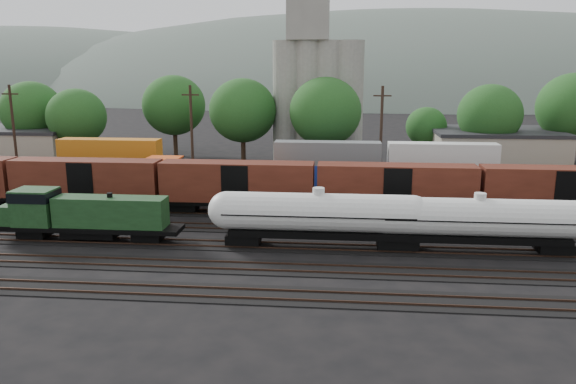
# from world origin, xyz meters

# --- Properties ---
(ground) EXTENTS (600.00, 600.00, 0.00)m
(ground) POSITION_xyz_m (0.00, 0.00, 0.00)
(ground) COLOR black
(tracks) EXTENTS (180.00, 33.20, 0.20)m
(tracks) POSITION_xyz_m (0.00, 0.00, 0.05)
(tracks) COLOR black
(tracks) RESTS_ON ground
(green_locomotive) EXTENTS (15.43, 2.72, 4.08)m
(green_locomotive) POSITION_xyz_m (-14.44, -5.00, 2.35)
(green_locomotive) COLOR black
(green_locomotive) RESTS_ON ground
(tank_car_a) EXTENTS (17.83, 3.19, 4.67)m
(tank_car_a) POSITION_xyz_m (5.39, -5.00, 2.77)
(tank_car_a) COLOR silver
(tank_car_a) RESTS_ON ground
(tank_car_b) EXTENTS (17.22, 3.08, 4.51)m
(tank_car_b) POSITION_xyz_m (17.83, -5.00, 2.68)
(tank_car_b) COLOR silver
(tank_car_b) RESTS_ON ground
(orange_locomotive) EXTENTS (17.78, 2.96, 4.44)m
(orange_locomotive) POSITION_xyz_m (-7.48, 10.00, 2.54)
(orange_locomotive) COLOR black
(orange_locomotive) RESTS_ON ground
(boxcar_string) EXTENTS (122.80, 2.90, 4.20)m
(boxcar_string) POSITION_xyz_m (-10.69, 5.00, 3.12)
(boxcar_string) COLOR black
(boxcar_string) RESTS_ON ground
(container_wall) EXTENTS (168.37, 2.60, 5.80)m
(container_wall) POSITION_xyz_m (2.90, 15.00, 2.46)
(container_wall) COLOR black
(container_wall) RESTS_ON ground
(grain_silo) EXTENTS (13.40, 5.00, 29.00)m
(grain_silo) POSITION_xyz_m (3.28, 36.00, 11.26)
(grain_silo) COLOR gray
(grain_silo) RESTS_ON ground
(industrial_sheds) EXTENTS (119.38, 17.26, 5.10)m
(industrial_sheds) POSITION_xyz_m (6.63, 35.25, 2.56)
(industrial_sheds) COLOR #9E937F
(industrial_sheds) RESTS_ON ground
(tree_band) EXTENTS (163.64, 20.98, 13.43)m
(tree_band) POSITION_xyz_m (5.88, 35.67, 7.52)
(tree_band) COLOR black
(tree_band) RESTS_ON ground
(utility_poles) EXTENTS (122.20, 0.36, 12.00)m
(utility_poles) POSITION_xyz_m (0.00, 22.00, 6.21)
(utility_poles) COLOR black
(utility_poles) RESTS_ON ground
(distant_hills) EXTENTS (860.00, 286.00, 130.00)m
(distant_hills) POSITION_xyz_m (23.92, 260.00, -20.56)
(distant_hills) COLOR #59665B
(distant_hills) RESTS_ON ground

